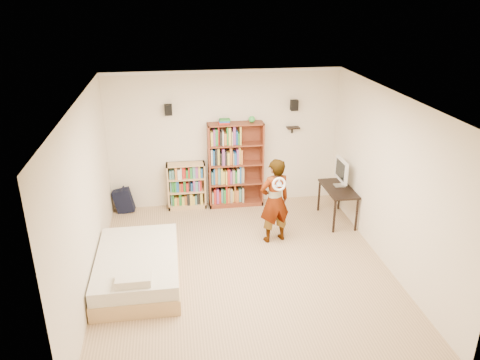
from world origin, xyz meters
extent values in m
cube|color=tan|center=(0.00, 0.00, 0.00)|extent=(4.50, 5.00, 0.01)
cube|color=beige|center=(0.00, 2.50, 1.35)|extent=(4.50, 0.02, 2.70)
cube|color=beige|center=(0.00, -2.50, 1.35)|extent=(4.50, 0.02, 2.70)
cube|color=beige|center=(-2.25, 0.00, 1.35)|extent=(0.02, 5.00, 2.70)
cube|color=beige|center=(2.25, 0.00, 1.35)|extent=(0.02, 5.00, 2.70)
cube|color=white|center=(0.00, 0.00, 2.70)|extent=(4.50, 5.00, 0.02)
cube|color=white|center=(0.00, 2.47, 2.67)|extent=(4.50, 0.06, 0.06)
cube|color=white|center=(0.00, -2.47, 2.67)|extent=(4.50, 0.06, 0.06)
cube|color=white|center=(-2.22, 0.00, 2.67)|extent=(0.06, 5.00, 0.06)
cube|color=white|center=(2.22, 0.00, 2.67)|extent=(0.06, 5.00, 0.06)
cube|color=black|center=(-1.05, 2.40, 2.00)|extent=(0.14, 0.12, 0.20)
cube|color=black|center=(1.35, 2.40, 2.00)|extent=(0.14, 0.12, 0.20)
cube|color=black|center=(1.35, 2.41, 1.55)|extent=(0.25, 0.16, 0.02)
imported|color=black|center=(0.65, 0.81, 0.75)|extent=(0.62, 0.49, 1.51)
torus|color=silver|center=(0.65, 0.53, 1.18)|extent=(0.23, 0.09, 0.23)
camera|label=1|loc=(-1.00, -6.20, 4.11)|focal=35.00mm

